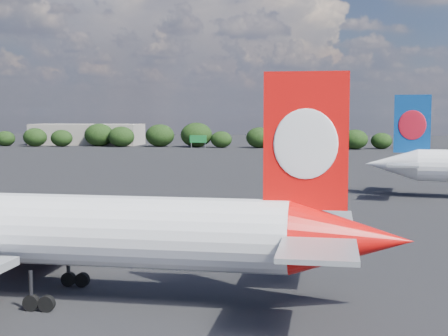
# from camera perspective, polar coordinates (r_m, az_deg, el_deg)

# --- Properties ---
(ground) EXTENTS (500.00, 500.00, 0.00)m
(ground) POSITION_cam_1_polar(r_m,az_deg,el_deg) (103.32, -4.81, -1.93)
(ground) COLOR black
(ground) RESTS_ON ground
(qantas_airliner) EXTENTS (46.51, 44.15, 15.22)m
(qantas_airliner) POSITION_cam_1_polar(r_m,az_deg,el_deg) (44.31, -15.98, -5.56)
(qantas_airliner) COLOR white
(qantas_airliner) RESTS_ON ground
(terminal_building) EXTENTS (42.00, 16.00, 8.00)m
(terminal_building) POSITION_cam_1_polar(r_m,az_deg,el_deg) (248.32, -12.39, 3.03)
(terminal_building) COLOR gray
(terminal_building) RESTS_ON ground
(highway_sign) EXTENTS (6.00, 0.30, 4.50)m
(highway_sign) POSITION_cam_1_polar(r_m,az_deg,el_deg) (219.95, -2.38, 2.65)
(highway_sign) COLOR #14682B
(highway_sign) RESTS_ON ground
(billboard_yellow) EXTENTS (5.00, 0.30, 5.50)m
(billboard_yellow) POSITION_cam_1_polar(r_m,az_deg,el_deg) (222.22, 5.54, 2.85)
(billboard_yellow) COLOR orange
(billboard_yellow) RESTS_ON ground
(horizon_treeline) EXTENTS (203.32, 15.73, 8.86)m
(horizon_treeline) POSITION_cam_1_polar(r_m,az_deg,el_deg) (220.26, 4.92, 2.81)
(horizon_treeline) COLOR black
(horizon_treeline) RESTS_ON ground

